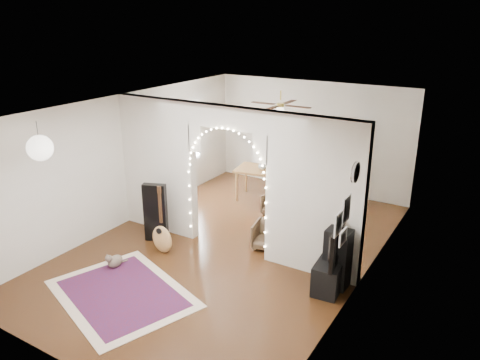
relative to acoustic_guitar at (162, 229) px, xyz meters
The scene contains 25 objects.
floor 1.35m from the acoustic_guitar, 41.16° to the left, with size 7.50×7.50×0.00m, color black.
ceiling 2.55m from the acoustic_guitar, 41.16° to the left, with size 5.00×7.50×0.02m, color white.
wall_back 4.76m from the acoustic_guitar, 78.29° to the left, with size 5.00×0.02×2.70m, color silver.
wall_front 3.19m from the acoustic_guitar, 72.00° to the right, with size 5.00×0.02×2.70m, color silver.
wall_left 1.96m from the acoustic_guitar, 151.86° to the left, with size 0.02×7.50×2.70m, color silver.
wall_right 3.65m from the acoustic_guitar, 13.52° to the left, with size 0.02×7.50×2.70m, color silver.
divider_wall 1.57m from the acoustic_guitar, 41.16° to the left, with size 5.00×0.20×2.70m.
fairy_lights 1.59m from the acoustic_guitar, 36.40° to the left, with size 1.64×0.04×1.60m, color #FFEABF, non-canonical shape.
window 3.20m from the acoustic_guitar, 120.05° to the left, with size 0.04×1.20×1.40m, color white.
wall_clock 3.80m from the acoustic_guitar, ahead, with size 0.31×0.31×0.03m, color white.
picture_frames 3.58m from the acoustic_guitar, ahead, with size 0.02×0.50×0.70m, color white, non-canonical shape.
paper_lantern 2.55m from the acoustic_guitar, 121.20° to the right, with size 0.40×0.40×0.40m, color white.
ceiling_fan 3.55m from the acoustic_guitar, 71.46° to the left, with size 1.10×1.10×0.30m, color #A88B38, non-canonical shape.
area_rug 1.52m from the acoustic_guitar, 76.33° to the right, with size 2.27×1.71×0.02m, color maroon.
guitar_case 0.55m from the acoustic_guitar, 141.82° to the left, with size 0.44×0.15×1.16m, color black.
acoustic_guitar is the anchor object (origin of this frame).
tabby_cat 1.00m from the acoustic_guitar, 113.06° to the right, with size 0.23×0.46×0.30m.
floor_speaker 3.20m from the acoustic_guitar, 10.38° to the left, with size 0.40×0.36×1.00m.
media_console 3.14m from the acoustic_guitar, 10.29° to the left, with size 0.40×1.00×0.50m, color black.
tv 3.14m from the acoustic_guitar, 10.29° to the left, with size 1.07×0.14×0.62m, color black.
bookcase 4.08m from the acoustic_guitar, 75.10° to the left, with size 1.42×0.36×1.46m, color beige.
dining_table 3.31m from the acoustic_guitar, 84.89° to the left, with size 1.32×1.00×0.76m.
flower_vase 3.33m from the acoustic_guitar, 84.89° to the left, with size 0.18×0.18×0.19m, color white.
dining_chair_left 2.83m from the acoustic_guitar, 68.73° to the left, with size 0.50×0.52×0.47m, color #4C3A26.
dining_chair_right 1.99m from the acoustic_guitar, 36.61° to the left, with size 0.54×0.55×0.50m, color #4C3A26.
Camera 1 is at (4.29, -6.72, 4.18)m, focal length 35.00 mm.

